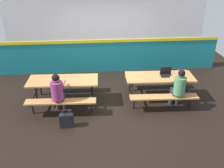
# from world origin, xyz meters

# --- Properties ---
(ground_plane) EXTENTS (10.00, 10.00, 0.02)m
(ground_plane) POSITION_xyz_m (0.00, 0.00, -0.01)
(ground_plane) COLOR black
(accent_backdrop) EXTENTS (8.00, 0.14, 2.60)m
(accent_backdrop) POSITION_xyz_m (0.00, 2.25, 1.25)
(accent_backdrop) COLOR teal
(accent_backdrop) RESTS_ON ground
(picnic_table_left) EXTENTS (1.94, 1.62, 0.74)m
(picnic_table_left) POSITION_xyz_m (-1.35, 0.09, 0.58)
(picnic_table_left) COLOR tan
(picnic_table_left) RESTS_ON ground
(picnic_table_right) EXTENTS (1.94, 1.62, 0.74)m
(picnic_table_right) POSITION_xyz_m (1.35, 0.09, 0.58)
(picnic_table_right) COLOR tan
(picnic_table_right) RESTS_ON ground
(student_nearer) EXTENTS (0.37, 0.53, 1.21)m
(student_nearer) POSITION_xyz_m (-1.43, -0.46, 0.71)
(student_nearer) COLOR #2D2D38
(student_nearer) RESTS_ON ground
(student_further) EXTENTS (0.37, 0.53, 1.21)m
(student_further) POSITION_xyz_m (1.71, -0.48, 0.71)
(student_further) COLOR #2D2D38
(student_further) RESTS_ON ground
(laptop_dark) EXTENTS (0.33, 0.23, 0.22)m
(laptop_dark) POSITION_xyz_m (1.54, 0.12, 0.79)
(laptop_dark) COLOR black
(laptop_dark) RESTS_ON picnic_table_right
(backpack_dark) EXTENTS (0.30, 0.22, 0.44)m
(backpack_dark) POSITION_xyz_m (2.39, 1.07, 0.22)
(backpack_dark) COLOR maroon
(backpack_dark) RESTS_ON ground
(tote_bag_bright) EXTENTS (0.34, 0.21, 0.43)m
(tote_bag_bright) POSITION_xyz_m (-1.21, -1.04, 0.19)
(tote_bag_bright) COLOR black
(tote_bag_bright) RESTS_ON ground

